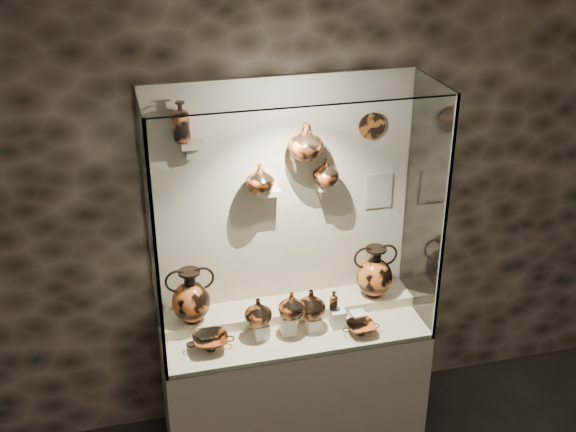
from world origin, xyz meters
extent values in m
plane|color=white|center=(0.00, 0.00, 3.20)|extent=(5.00, 5.00, 0.00)
cube|color=black|center=(0.00, 2.50, 1.60)|extent=(5.00, 0.02, 3.20)
cube|color=#BDB098|center=(0.00, 2.18, 0.40)|extent=(1.70, 0.60, 0.80)
cube|color=beige|center=(0.00, 2.18, 0.82)|extent=(1.68, 0.58, 0.03)
cube|color=beige|center=(0.00, 2.35, 0.85)|extent=(1.70, 0.25, 0.10)
cube|color=#BDB098|center=(0.00, 2.50, 1.60)|extent=(1.70, 0.03, 1.60)
cube|color=white|center=(0.00, 1.88, 1.60)|extent=(1.70, 0.01, 1.60)
cube|color=white|center=(-0.85, 2.18, 1.60)|extent=(0.01, 0.60, 1.60)
cube|color=white|center=(0.85, 2.18, 1.60)|extent=(0.01, 0.60, 1.60)
cube|color=white|center=(0.00, 2.18, 2.40)|extent=(1.70, 0.60, 0.01)
cube|color=gray|center=(-0.84, 1.89, 1.60)|extent=(0.02, 0.02, 1.60)
cube|color=gray|center=(0.84, 1.89, 1.60)|extent=(0.02, 0.02, 1.60)
cube|color=silver|center=(-0.22, 2.13, 0.88)|extent=(0.09, 0.09, 0.10)
cube|color=silver|center=(-0.05, 2.13, 0.90)|extent=(0.09, 0.09, 0.13)
cube|color=silver|center=(0.12, 2.13, 0.88)|extent=(0.09, 0.09, 0.09)
cube|color=silver|center=(0.28, 2.13, 0.89)|extent=(0.09, 0.09, 0.12)
cube|color=silver|center=(0.42, 2.13, 0.87)|extent=(0.09, 0.09, 0.08)
cube|color=#BDB098|center=(-0.55, 2.42, 2.05)|extent=(0.14, 0.12, 0.04)
cube|color=#BDB098|center=(-0.10, 2.42, 1.70)|extent=(0.14, 0.12, 0.04)
cube|color=#BDB098|center=(0.10, 2.42, 1.90)|extent=(0.10, 0.12, 0.04)
cube|color=#BDB098|center=(0.28, 2.42, 1.70)|extent=(0.14, 0.12, 0.04)
imported|color=#BD5924|center=(-0.24, 2.14, 1.02)|extent=(0.22, 0.22, 0.18)
imported|color=#9F431C|center=(-0.03, 2.11, 1.05)|extent=(0.18, 0.18, 0.18)
imported|color=#BD5924|center=(0.10, 2.15, 1.02)|extent=(0.24, 0.24, 0.20)
imported|color=#9F431C|center=(-0.16, 2.38, 1.81)|extent=(0.19, 0.19, 0.18)
imported|color=#9F431C|center=(0.12, 2.36, 2.03)|extent=(0.24, 0.24, 0.22)
imported|color=#9F431C|center=(0.26, 2.39, 1.80)|extent=(0.21, 0.21, 0.17)
cylinder|color=#924D1C|center=(0.58, 2.47, 2.05)|extent=(0.17, 0.02, 0.17)
cube|color=beige|center=(0.65, 2.47, 1.60)|extent=(0.18, 0.01, 0.24)
camera|label=1|loc=(-0.99, -1.55, 3.51)|focal=45.00mm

